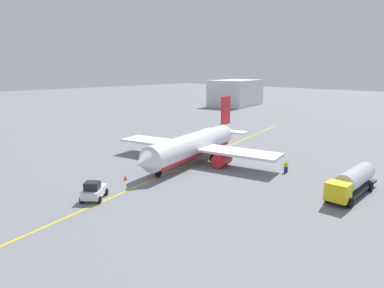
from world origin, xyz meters
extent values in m
plane|color=slate|center=(0.00, 0.00, 0.00)|extent=(400.00, 400.00, 0.00)
cylinder|color=white|center=(0.00, 0.00, 2.84)|extent=(21.88, 8.40, 3.69)
cube|color=red|center=(0.00, 0.00, 1.83)|extent=(20.56, 7.48, 1.03)
cone|color=white|center=(11.70, 2.67, 2.84)|extent=(3.71, 4.12, 3.54)
cone|color=white|center=(-12.29, -2.80, 3.21)|extent=(4.79, 3.99, 3.13)
cube|color=red|center=(-11.70, -2.67, 7.09)|extent=(3.20, 1.06, 5.20)
cube|color=white|center=(-11.70, -2.67, 3.24)|extent=(4.21, 8.72, 0.24)
cube|color=white|center=(-0.97, -0.22, 2.38)|extent=(10.84, 28.10, 0.36)
cylinder|color=red|center=(-1.35, 5.03, 1.13)|extent=(3.59, 2.76, 2.10)
cylinder|color=red|center=(0.96, -5.11, 1.13)|extent=(3.59, 2.76, 2.10)
cylinder|color=#4C4C51|center=(8.78, 2.00, 1.14)|extent=(0.24, 0.24, 1.19)
cylinder|color=black|center=(8.78, 2.00, 0.55)|extent=(1.16, 0.63, 1.10)
cylinder|color=#4C4C51|center=(-2.53, 2.09, 1.14)|extent=(0.24, 0.24, 1.19)
cylinder|color=black|center=(-2.53, 2.09, 0.55)|extent=(1.16, 0.63, 1.10)
cylinder|color=#4C4C51|center=(-1.37, -2.98, 1.14)|extent=(0.24, 0.24, 1.19)
cylinder|color=black|center=(-1.37, -2.98, 0.55)|extent=(1.16, 0.63, 1.10)
cube|color=#2D2D33|center=(-2.89, 23.84, 0.70)|extent=(10.48, 2.75, 0.30)
cube|color=yellow|center=(1.92, 23.96, 1.65)|extent=(2.06, 2.45, 2.00)
cube|color=black|center=(2.82, 23.98, 2.05)|extent=(0.21, 2.00, 0.90)
cylinder|color=silver|center=(-3.49, 23.83, 2.00)|extent=(7.68, 2.48, 2.30)
cylinder|color=black|center=(1.49, 25.20, 0.55)|extent=(1.11, 0.38, 1.10)
cylinder|color=black|center=(1.55, 22.70, 0.55)|extent=(1.11, 0.38, 1.10)
cylinder|color=black|center=(-5.59, 25.02, 0.55)|extent=(1.11, 0.38, 1.10)
cylinder|color=black|center=(-5.53, 22.53, 0.55)|extent=(1.11, 0.38, 1.10)
cube|color=silver|center=(19.30, 2.96, 0.85)|extent=(4.04, 3.86, 0.90)
cube|color=black|center=(19.68, 3.29, 1.75)|extent=(2.10, 2.13, 0.90)
cylinder|color=black|center=(18.96, 1.36, 0.40)|extent=(0.80, 0.75, 0.80)
cylinder|color=black|center=(17.66, 2.88, 0.40)|extent=(0.80, 0.75, 0.80)
cylinder|color=black|center=(20.94, 3.05, 0.40)|extent=(0.80, 0.75, 0.80)
cylinder|color=black|center=(19.64, 4.57, 0.40)|extent=(0.80, 0.75, 0.80)
cube|color=navy|center=(-5.47, 13.58, 0.42)|extent=(0.50, 0.41, 0.85)
cube|color=yellow|center=(-5.47, 13.58, 1.15)|extent=(0.59, 0.46, 0.60)
sphere|color=tan|center=(-5.47, 13.58, 1.59)|extent=(0.24, 0.24, 0.24)
cone|color=#F2590F|center=(12.70, -0.23, 0.31)|extent=(0.55, 0.55, 0.61)
cube|color=silver|center=(-73.68, -47.04, 4.97)|extent=(24.46, 17.99, 9.94)
cube|color=#4C515B|center=(-72.34, -53.99, 3.48)|extent=(15.30, 3.09, 6.56)
cube|color=yellow|center=(0.00, 0.00, 0.01)|extent=(82.22, 19.02, 0.01)
camera|label=1|loc=(39.01, 37.67, 14.90)|focal=32.88mm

